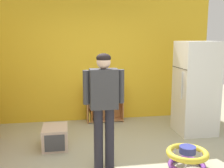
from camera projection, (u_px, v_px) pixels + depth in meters
The scene contains 7 objects.
ground_plane at pixel (114, 166), 3.95m from camera, with size 12.00×12.00×0.00m, color #ABA88C.
back_wall at pixel (96, 60), 5.98m from camera, with size 5.20×0.06×2.70m, color yellow.
refrigerator at pixel (196, 88), 5.20m from camera, with size 0.73×0.68×1.78m.
bookshelf at pixel (102, 105), 5.99m from camera, with size 0.80×0.28×0.85m.
standing_person at pixel (104, 101), 3.72m from camera, with size 0.57×0.22×1.64m.
baby_walker at pixel (187, 157), 3.88m from camera, with size 0.60×0.60×0.32m.
pet_carrier at pixel (55, 137), 4.59m from camera, with size 0.42×0.55×0.36m.
Camera 1 is at (-0.64, -3.63, 1.86)m, focal length 43.37 mm.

